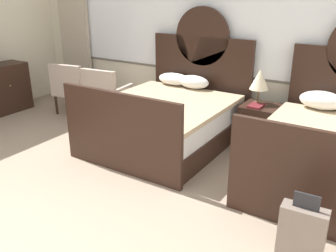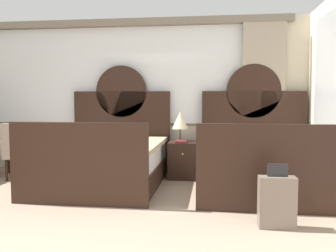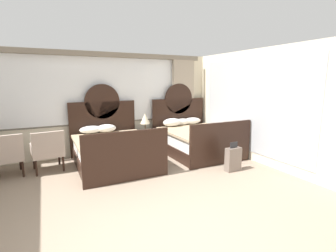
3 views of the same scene
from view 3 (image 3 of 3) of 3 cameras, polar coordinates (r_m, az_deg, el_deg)
ground_plane at (r=3.26m, az=0.51°, el=-26.54°), size 24.00×24.00×0.00m
wall_back_window at (r=6.80m, az=-16.52°, el=5.63°), size 6.72×0.22×2.70m
wall_right_mirror at (r=6.26m, az=20.66°, el=4.12°), size 0.08×4.96×2.70m
bed_near_window at (r=5.95m, az=-12.45°, el=-5.21°), size 1.72×2.13×1.88m
bed_near_mirror at (r=6.85m, az=6.32°, el=-2.92°), size 1.72×2.13×1.88m
nightstand_between_beds at (r=6.88m, az=-4.44°, el=-3.63°), size 0.49×0.51×0.59m
table_lamp_on_nightstand at (r=6.79m, az=-5.28°, el=1.66°), size 0.27×0.27×0.49m
book_on_nightstand at (r=6.71m, az=-4.43°, el=-1.26°), size 0.18×0.26×0.03m
armchair_by_window_left at (r=5.99m, az=-25.88°, el=-4.87°), size 0.69×0.69×0.91m
armchair_by_window_centre at (r=6.04m, az=-33.24°, el=-5.42°), size 0.72×0.72×0.91m
suitcase_on_floor at (r=5.67m, az=14.72°, el=-7.36°), size 0.37×0.17×0.65m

